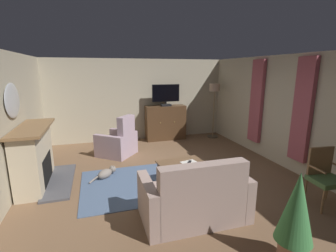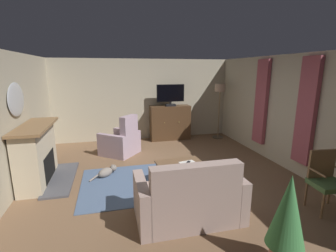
{
  "view_description": "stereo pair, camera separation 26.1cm",
  "coord_description": "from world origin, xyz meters",
  "px_view_note": "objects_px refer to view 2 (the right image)",
  "views": [
    {
      "loc": [
        -1.33,
        -4.33,
        2.21
      ],
      "look_at": [
        0.07,
        0.35,
        1.08
      ],
      "focal_mm": 26.01,
      "sensor_mm": 36.0,
      "label": 1
    },
    {
      "loc": [
        -1.08,
        -4.4,
        2.21
      ],
      "look_at": [
        0.07,
        0.35,
        1.08
      ],
      "focal_mm": 26.01,
      "sensor_mm": 36.0,
      "label": 2
    }
  ],
  "objects_px": {
    "fireplace": "(38,155)",
    "coffee_table": "(180,166)",
    "armchair_angled_to_table": "(121,142)",
    "television": "(171,95)",
    "sofa_floral": "(190,199)",
    "side_chair_nearest_door": "(326,179)",
    "folded_newspaper": "(188,163)",
    "wall_mirror_oval": "(16,100)",
    "floor_lamp": "(220,97)",
    "potted_plant_leafy_by_curtain": "(287,218)",
    "cat": "(107,172)",
    "tv_cabinet": "(170,123)",
    "tv_remote": "(188,163)"
  },
  "relations": [
    {
      "from": "tv_remote",
      "to": "floor_lamp",
      "type": "bearing_deg",
      "value": 178.82
    },
    {
      "from": "television",
      "to": "tv_remote",
      "type": "xyz_separation_m",
      "value": [
        -0.47,
        -3.24,
        -0.98
      ]
    },
    {
      "from": "armchair_angled_to_table",
      "to": "potted_plant_leafy_by_curtain",
      "type": "distance_m",
      "value": 4.63
    },
    {
      "from": "potted_plant_leafy_by_curtain",
      "to": "sofa_floral",
      "type": "bearing_deg",
      "value": 123.74
    },
    {
      "from": "tv_cabinet",
      "to": "side_chair_nearest_door",
      "type": "height_order",
      "value": "tv_cabinet"
    },
    {
      "from": "tv_cabinet",
      "to": "potted_plant_leafy_by_curtain",
      "type": "bearing_deg",
      "value": -90.44
    },
    {
      "from": "fireplace",
      "to": "armchair_angled_to_table",
      "type": "distance_m",
      "value": 2.13
    },
    {
      "from": "wall_mirror_oval",
      "to": "coffee_table",
      "type": "distance_m",
      "value": 3.31
    },
    {
      "from": "sofa_floral",
      "to": "floor_lamp",
      "type": "xyz_separation_m",
      "value": [
        2.37,
        4.09,
        1.03
      ]
    },
    {
      "from": "television",
      "to": "armchair_angled_to_table",
      "type": "xyz_separation_m",
      "value": [
        -1.62,
        -1.05,
        -1.13
      ]
    },
    {
      "from": "tv_cabinet",
      "to": "potted_plant_leafy_by_curtain",
      "type": "distance_m",
      "value": 5.45
    },
    {
      "from": "sofa_floral",
      "to": "cat",
      "type": "height_order",
      "value": "sofa_floral"
    },
    {
      "from": "wall_mirror_oval",
      "to": "folded_newspaper",
      "type": "height_order",
      "value": "wall_mirror_oval"
    },
    {
      "from": "coffee_table",
      "to": "floor_lamp",
      "type": "xyz_separation_m",
      "value": [
        2.2,
        2.99,
        0.96
      ]
    },
    {
      "from": "potted_plant_leafy_by_curtain",
      "to": "cat",
      "type": "relative_size",
      "value": 1.99
    },
    {
      "from": "coffee_table",
      "to": "armchair_angled_to_table",
      "type": "bearing_deg",
      "value": 115.39
    },
    {
      "from": "folded_newspaper",
      "to": "coffee_table",
      "type": "bearing_deg",
      "value": 146.03
    },
    {
      "from": "coffee_table",
      "to": "floor_lamp",
      "type": "relative_size",
      "value": 0.52
    },
    {
      "from": "armchair_angled_to_table",
      "to": "tv_remote",
      "type": "bearing_deg",
      "value": -62.35
    },
    {
      "from": "folded_newspaper",
      "to": "side_chair_nearest_door",
      "type": "xyz_separation_m",
      "value": [
        1.89,
        -1.28,
        0.04
      ]
    },
    {
      "from": "armchair_angled_to_table",
      "to": "potted_plant_leafy_by_curtain",
      "type": "relative_size",
      "value": 1.02
    },
    {
      "from": "tv_cabinet",
      "to": "armchair_angled_to_table",
      "type": "distance_m",
      "value": 1.97
    },
    {
      "from": "tv_remote",
      "to": "fireplace",
      "type": "bearing_deg",
      "value": -74.89
    },
    {
      "from": "armchair_angled_to_table",
      "to": "television",
      "type": "bearing_deg",
      "value": 32.91
    },
    {
      "from": "tv_cabinet",
      "to": "floor_lamp",
      "type": "bearing_deg",
      "value": -8.4
    },
    {
      "from": "fireplace",
      "to": "floor_lamp",
      "type": "relative_size",
      "value": 0.92
    },
    {
      "from": "side_chair_nearest_door",
      "to": "floor_lamp",
      "type": "xyz_separation_m",
      "value": [
        0.17,
        4.32,
        0.85
      ]
    },
    {
      "from": "fireplace",
      "to": "sofa_floral",
      "type": "distance_m",
      "value": 3.18
    },
    {
      "from": "wall_mirror_oval",
      "to": "armchair_angled_to_table",
      "type": "xyz_separation_m",
      "value": [
        1.93,
        1.29,
        -1.34
      ]
    },
    {
      "from": "armchair_angled_to_table",
      "to": "cat",
      "type": "xyz_separation_m",
      "value": [
        -0.38,
        -1.35,
        -0.23
      ]
    },
    {
      "from": "cat",
      "to": "potted_plant_leafy_by_curtain",
      "type": "bearing_deg",
      "value": -56.75
    },
    {
      "from": "fireplace",
      "to": "coffee_table",
      "type": "relative_size",
      "value": 1.77
    },
    {
      "from": "wall_mirror_oval",
      "to": "coffee_table",
      "type": "xyz_separation_m",
      "value": [
        2.94,
        -0.83,
        -1.26
      ]
    },
    {
      "from": "folded_newspaper",
      "to": "sofa_floral",
      "type": "bearing_deg",
      "value": -119.54
    },
    {
      "from": "armchair_angled_to_table",
      "to": "cat",
      "type": "bearing_deg",
      "value": -105.89
    },
    {
      "from": "wall_mirror_oval",
      "to": "fireplace",
      "type": "bearing_deg",
      "value": 0.0
    },
    {
      "from": "wall_mirror_oval",
      "to": "cat",
      "type": "xyz_separation_m",
      "value": [
        1.55,
        -0.06,
        -1.57
      ]
    },
    {
      "from": "tv_remote",
      "to": "floor_lamp",
      "type": "xyz_separation_m",
      "value": [
        2.06,
        3.06,
        0.89
      ]
    },
    {
      "from": "tv_remote",
      "to": "sofa_floral",
      "type": "bearing_deg",
      "value": 15.81
    },
    {
      "from": "folded_newspaper",
      "to": "wall_mirror_oval",
      "type": "bearing_deg",
      "value": 151.22
    },
    {
      "from": "folded_newspaper",
      "to": "armchair_angled_to_table",
      "type": "distance_m",
      "value": 2.47
    },
    {
      "from": "fireplace",
      "to": "coffee_table",
      "type": "xyz_separation_m",
      "value": [
        2.69,
        -0.83,
        -0.15
      ]
    },
    {
      "from": "cat",
      "to": "folded_newspaper",
      "type": "bearing_deg",
      "value": -28.34
    },
    {
      "from": "sofa_floral",
      "to": "potted_plant_leafy_by_curtain",
      "type": "distance_m",
      "value": 1.37
    },
    {
      "from": "potted_plant_leafy_by_curtain",
      "to": "coffee_table",
      "type": "bearing_deg",
      "value": 104.43
    },
    {
      "from": "tv_cabinet",
      "to": "tv_remote",
      "type": "bearing_deg",
      "value": -98.17
    },
    {
      "from": "sofa_floral",
      "to": "tv_cabinet",
      "type": "bearing_deg",
      "value": 79.68
    },
    {
      "from": "armchair_angled_to_table",
      "to": "floor_lamp",
      "type": "xyz_separation_m",
      "value": [
        3.21,
        0.87,
        1.04
      ]
    },
    {
      "from": "fireplace",
      "to": "cat",
      "type": "height_order",
      "value": "fireplace"
    },
    {
      "from": "sofa_floral",
      "to": "side_chair_nearest_door",
      "type": "xyz_separation_m",
      "value": [
        2.21,
        -0.23,
        0.18
      ]
    }
  ]
}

